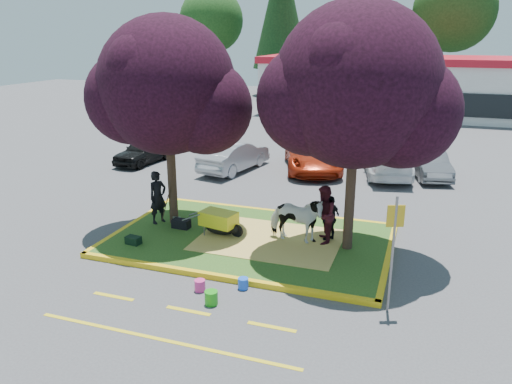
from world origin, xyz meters
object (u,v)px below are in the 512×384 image
(sign_post, at_px, (393,241))
(car_silver, at_px, (234,156))
(bucket_green, at_px, (211,298))
(handler, at_px, (158,197))
(bucket_blue, at_px, (243,283))
(bucket_pink, at_px, (200,285))
(wheelbarrow, at_px, (219,219))
(calf, at_px, (221,227))
(cow, at_px, (296,219))
(car_black, at_px, (144,151))

(sign_post, distance_m, car_silver, 13.02)
(bucket_green, bearing_deg, handler, 132.41)
(bucket_green, xyz_separation_m, bucket_blue, (0.44, 0.95, -0.03))
(bucket_pink, bearing_deg, bucket_green, -43.22)
(wheelbarrow, xyz_separation_m, bucket_green, (1.35, -3.65, -0.49))
(sign_post, relative_size, bucket_green, 8.24)
(calf, height_order, wheelbarrow, wheelbarrow)
(bucket_blue, bearing_deg, bucket_pink, -154.89)
(wheelbarrow, bearing_deg, bucket_pink, -63.37)
(cow, xyz_separation_m, car_silver, (-4.91, 7.54, -0.18))
(bucket_pink, distance_m, bucket_blue, 1.07)
(cow, xyz_separation_m, car_black, (-9.61, 7.42, -0.26))
(bucket_green, xyz_separation_m, car_black, (-8.61, 11.29, 0.44))
(cow, height_order, bucket_pink, cow)
(cow, distance_m, sign_post, 4.15)
(bucket_blue, distance_m, car_black, 13.74)
(calf, height_order, bucket_green, calf)
(handler, xyz_separation_m, bucket_green, (3.63, -3.98, -0.85))
(car_black, bearing_deg, wheelbarrow, -40.22)
(wheelbarrow, relative_size, sign_post, 0.71)
(cow, height_order, wheelbarrow, cow)
(sign_post, distance_m, bucket_green, 4.35)
(bucket_blue, bearing_deg, calf, 122.53)
(wheelbarrow, distance_m, bucket_green, 3.92)
(cow, height_order, car_black, cow)
(cow, distance_m, handler, 4.64)
(calf, height_order, bucket_blue, calf)
(bucket_green, bearing_deg, car_black, 127.33)
(calf, xyz_separation_m, bucket_pink, (0.81, -3.23, -0.22))
(cow, xyz_separation_m, bucket_pink, (-1.53, -3.37, -0.73))
(handler, bearing_deg, sign_post, -86.11)
(car_silver, bearing_deg, sign_post, 138.20)
(calf, distance_m, bucket_blue, 3.30)
(calf, relative_size, wheelbarrow, 0.51)
(cow, xyz_separation_m, bucket_green, (-1.00, -3.87, -0.70))
(cow, xyz_separation_m, calf, (-2.34, -0.14, -0.50))
(bucket_green, relative_size, car_silver, 0.08)
(sign_post, xyz_separation_m, bucket_green, (-3.92, -1.05, -1.55))
(calf, bearing_deg, cow, 4.73)
(wheelbarrow, bearing_deg, bucket_blue, -44.43)
(car_silver, bearing_deg, bucket_blue, 123.67)
(sign_post, bearing_deg, wheelbarrow, 133.11)
(car_silver, bearing_deg, cow, 134.18)
(bucket_blue, relative_size, car_silver, 0.07)
(calf, distance_m, car_silver, 8.10)
(cow, relative_size, bucket_blue, 6.08)
(cow, relative_size, car_black, 0.48)
(sign_post, height_order, car_silver, sign_post)
(bucket_green, relative_size, bucket_pink, 1.16)
(calf, xyz_separation_m, handler, (-2.30, 0.25, 0.64))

